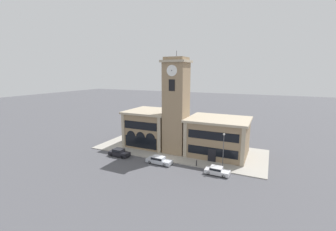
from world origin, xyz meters
TOP-DOWN VIEW (x-y plane):
  - ground_plane at (0.00, 0.00)m, footprint 300.00×300.00m
  - sidewalk_kerb at (0.00, 7.42)m, footprint 36.06×14.83m
  - clock_tower at (-0.00, 5.67)m, footprint 5.11×5.11m
  - town_hall_left_wing at (-7.32, 8.12)m, footprint 10.34×10.06m
  - town_hall_right_wing at (8.27, 8.12)m, footprint 12.23×10.06m
  - parked_car_near at (-9.50, -1.29)m, footprint 4.38×1.92m
  - parked_car_mid at (-0.50, -1.29)m, footprint 4.91×1.93m
  - parked_car_far at (10.31, -1.29)m, footprint 4.08×1.92m
  - street_lamp at (10.82, 0.75)m, footprint 0.36×0.36m
  - bollard at (6.24, 0.38)m, footprint 0.18×0.18m

SIDE VIEW (x-z plane):
  - ground_plane at x=0.00m, z-range 0.00..0.00m
  - sidewalk_kerb at x=0.00m, z-range 0.00..0.15m
  - bollard at x=6.24m, z-range 0.14..1.20m
  - parked_car_far at x=10.31m, z-range 0.03..1.32m
  - parked_car_mid at x=-0.50m, z-range 0.03..1.37m
  - parked_car_near at x=-9.50m, z-range 0.03..1.53m
  - town_hall_right_wing at x=8.27m, z-range 0.03..7.61m
  - town_hall_left_wing at x=-7.32m, z-range 0.03..8.14m
  - street_lamp at x=10.82m, z-range 1.09..7.53m
  - clock_tower at x=0.00m, z-range -0.55..20.25m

